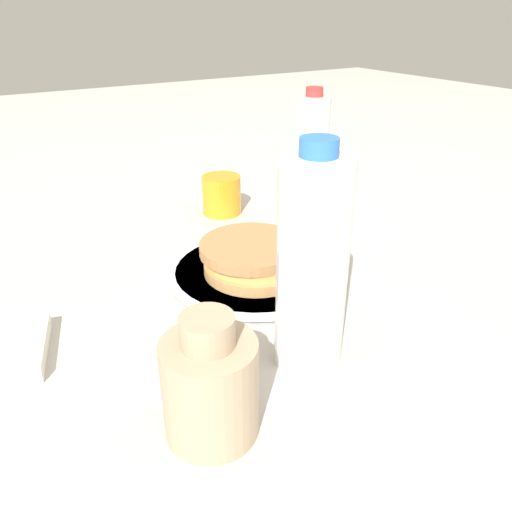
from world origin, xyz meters
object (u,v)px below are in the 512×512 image
object	(u,v)px
pancake_stack	(254,257)
water_bottle_mid	(312,265)
juice_glass	(222,195)
water_bottle_near	(312,145)
cream_jug	(210,384)
plate	(256,271)

from	to	relation	value
pancake_stack	water_bottle_mid	size ratio (longest dim) A/B	0.63
juice_glass	water_bottle_mid	xyz separation A→B (m)	(-0.45, 0.13, 0.08)
water_bottle_near	water_bottle_mid	world-z (taller)	water_bottle_mid
pancake_stack	cream_jug	bearing A→B (deg)	140.70
cream_jug	water_bottle_near	size ratio (longest dim) A/B	0.59
plate	water_bottle_mid	distance (m)	0.23
water_bottle_mid	juice_glass	bearing A→B (deg)	-16.18
plate	juice_glass	distance (m)	0.27
juice_glass	cream_jug	size ratio (longest dim) A/B	0.58
plate	water_bottle_mid	xyz separation A→B (m)	(-0.20, 0.05, 0.11)
juice_glass	cream_jug	distance (m)	0.56
water_bottle_near	water_bottle_mid	bearing A→B (deg)	142.43
plate	juice_glass	bearing A→B (deg)	-17.11
juice_glass	pancake_stack	bearing A→B (deg)	162.10
juice_glass	plate	bearing A→B (deg)	162.89
plate	water_bottle_mid	world-z (taller)	water_bottle_mid
plate	cream_jug	size ratio (longest dim) A/B	2.04
water_bottle_mid	cream_jug	bearing A→B (deg)	105.37
pancake_stack	water_bottle_near	bearing A→B (deg)	-49.13
pancake_stack	juice_glass	world-z (taller)	juice_glass
pancake_stack	juice_glass	distance (m)	0.27
juice_glass	water_bottle_mid	distance (m)	0.48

